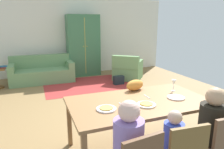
{
  "coord_description": "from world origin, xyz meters",
  "views": [
    {
      "loc": [
        -1.41,
        -3.72,
        1.79
      ],
      "look_at": [
        -0.04,
        -0.17,
        0.85
      ],
      "focal_mm": 32.85,
      "sensor_mm": 36.0,
      "label": 1
    }
  ],
  "objects_px": {
    "couch": "(42,72)",
    "armchair": "(128,70)",
    "plate_near_woman": "(176,97)",
    "wine_glass": "(174,83)",
    "plate_near_child": "(146,105)",
    "book_upper": "(3,66)",
    "dining_table": "(139,105)",
    "dining_chair_woman": "(220,144)",
    "plate_near_man": "(106,109)",
    "person_woman": "(208,135)",
    "handbag": "(119,80)",
    "cat": "(135,85)",
    "book_lower": "(3,68)",
    "armoire": "(83,46)"
  },
  "relations": [
    {
      "from": "dining_table",
      "to": "person_woman",
      "type": "height_order",
      "value": "person_woman"
    },
    {
      "from": "plate_near_man",
      "to": "plate_near_woman",
      "type": "relative_size",
      "value": 1.0
    },
    {
      "from": "plate_near_man",
      "to": "plate_near_woman",
      "type": "distance_m",
      "value": 1.06
    },
    {
      "from": "person_woman",
      "to": "cat",
      "type": "distance_m",
      "value": 1.26
    },
    {
      "from": "dining_table",
      "to": "armchair",
      "type": "distance_m",
      "value": 3.96
    },
    {
      "from": "plate_near_child",
      "to": "cat",
      "type": "height_order",
      "value": "cat"
    },
    {
      "from": "plate_near_man",
      "to": "dining_chair_woman",
      "type": "xyz_separation_m",
      "value": [
        1.06,
        -0.78,
        -0.28
      ]
    },
    {
      "from": "wine_glass",
      "to": "book_upper",
      "type": "distance_m",
      "value": 4.82
    },
    {
      "from": "cat",
      "to": "book_lower",
      "type": "xyz_separation_m",
      "value": [
        -2.3,
        3.59,
        -0.25
      ]
    },
    {
      "from": "plate_near_child",
      "to": "handbag",
      "type": "relative_size",
      "value": 0.78
    },
    {
      "from": "person_woman",
      "to": "armchair",
      "type": "distance_m",
      "value": 4.47
    },
    {
      "from": "dining_table",
      "to": "armchair",
      "type": "bearing_deg",
      "value": 66.91
    },
    {
      "from": "wine_glass",
      "to": "cat",
      "type": "bearing_deg",
      "value": 154.92
    },
    {
      "from": "dining_table",
      "to": "book_upper",
      "type": "xyz_separation_m",
      "value": [
        -2.15,
        4.06,
        -0.08
      ]
    },
    {
      "from": "dining_chair_woman",
      "to": "couch",
      "type": "distance_m",
      "value": 5.47
    },
    {
      "from": "person_woman",
      "to": "handbag",
      "type": "bearing_deg",
      "value": 82.72
    },
    {
      "from": "plate_near_woman",
      "to": "book_upper",
      "type": "distance_m",
      "value": 4.95
    },
    {
      "from": "dining_table",
      "to": "person_woman",
      "type": "bearing_deg",
      "value": -53.46
    },
    {
      "from": "dining_chair_woman",
      "to": "person_woman",
      "type": "bearing_deg",
      "value": 88.0
    },
    {
      "from": "dining_table",
      "to": "wine_glass",
      "type": "height_order",
      "value": "wine_glass"
    },
    {
      "from": "wine_glass",
      "to": "book_lower",
      "type": "distance_m",
      "value": 4.8
    },
    {
      "from": "couch",
      "to": "dining_chair_woman",
      "type": "bearing_deg",
      "value": -72.67
    },
    {
      "from": "plate_near_child",
      "to": "book_upper",
      "type": "bearing_deg",
      "value": 116.86
    },
    {
      "from": "armchair",
      "to": "plate_near_child",
      "type": "bearing_deg",
      "value": -112.11
    },
    {
      "from": "person_woman",
      "to": "couch",
      "type": "bearing_deg",
      "value": 107.95
    },
    {
      "from": "plate_near_man",
      "to": "wine_glass",
      "type": "distance_m",
      "value": 1.27
    },
    {
      "from": "plate_near_woman",
      "to": "armchair",
      "type": "distance_m",
      "value": 3.89
    },
    {
      "from": "plate_near_child",
      "to": "dining_chair_woman",
      "type": "distance_m",
      "value": 0.93
    },
    {
      "from": "couch",
      "to": "armchair",
      "type": "distance_m",
      "value": 2.74
    },
    {
      "from": "couch",
      "to": "wine_glass",
      "type": "bearing_deg",
      "value": -66.56
    },
    {
      "from": "plate_near_man",
      "to": "handbag",
      "type": "distance_m",
      "value": 3.7
    },
    {
      "from": "wine_glass",
      "to": "dining_chair_woman",
      "type": "xyz_separation_m",
      "value": [
        -0.17,
        -1.08,
        -0.4
      ]
    },
    {
      "from": "plate_near_child",
      "to": "plate_near_woman",
      "type": "distance_m",
      "value": 0.54
    },
    {
      "from": "dining_chair_woman",
      "to": "person_woman",
      "type": "xyz_separation_m",
      "value": [
        0.01,
        0.18,
        0.02
      ]
    },
    {
      "from": "couch",
      "to": "book_upper",
      "type": "relative_size",
      "value": 8.63
    },
    {
      "from": "plate_near_man",
      "to": "book_upper",
      "type": "xyz_separation_m",
      "value": [
        -1.62,
        4.18,
        -0.15
      ]
    },
    {
      "from": "wine_glass",
      "to": "book_lower",
      "type": "relative_size",
      "value": 0.85
    },
    {
      "from": "person_woman",
      "to": "armchair",
      "type": "height_order",
      "value": "person_woman"
    },
    {
      "from": "handbag",
      "to": "plate_near_child",
      "type": "bearing_deg",
      "value": -107.11
    },
    {
      "from": "plate_near_child",
      "to": "plate_near_woman",
      "type": "xyz_separation_m",
      "value": [
        0.53,
        0.08,
        0.0
      ]
    },
    {
      "from": "person_woman",
      "to": "book_upper",
      "type": "distance_m",
      "value": 5.49
    },
    {
      "from": "plate_near_man",
      "to": "armchair",
      "type": "height_order",
      "value": "armchair"
    },
    {
      "from": "plate_near_child",
      "to": "armchair",
      "type": "xyz_separation_m",
      "value": [
        1.55,
        3.81,
        -0.45
      ]
    },
    {
      "from": "plate_near_woman",
      "to": "wine_glass",
      "type": "xyz_separation_m",
      "value": [
        0.16,
        0.28,
        0.12
      ]
    },
    {
      "from": "dining_chair_woman",
      "to": "cat",
      "type": "height_order",
      "value": "cat"
    },
    {
      "from": "wine_glass",
      "to": "book_upper",
      "type": "xyz_separation_m",
      "value": [
        -2.85,
        3.88,
        -0.27
      ]
    },
    {
      "from": "armoire",
      "to": "couch",
      "type": "bearing_deg",
      "value": -163.14
    },
    {
      "from": "plate_near_man",
      "to": "armoire",
      "type": "xyz_separation_m",
      "value": [
        0.88,
        4.89,
        0.28
      ]
    },
    {
      "from": "plate_near_child",
      "to": "plate_near_woman",
      "type": "height_order",
      "value": "same"
    },
    {
      "from": "plate_near_woman",
      "to": "couch",
      "type": "xyz_separation_m",
      "value": [
        -1.63,
        4.43,
        -0.47
      ]
    }
  ]
}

